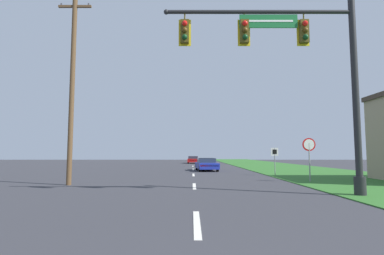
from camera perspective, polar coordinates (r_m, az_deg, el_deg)
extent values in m
cube|color=#2D6626|center=(32.99, 18.66, -7.54)|extent=(10.00, 110.00, 0.04)
cube|color=silver|center=(7.38, 0.65, -17.74)|extent=(0.16, 2.80, 0.01)
cube|color=silver|center=(15.28, 0.16, -11.11)|extent=(0.16, 2.80, 0.01)
cube|color=silver|center=(23.25, 0.00, -9.01)|extent=(0.16, 2.80, 0.01)
cube|color=silver|center=(31.24, -0.07, -7.99)|extent=(0.16, 2.80, 0.01)
cube|color=silver|center=(39.23, -0.11, -7.38)|extent=(0.16, 2.80, 0.01)
cylinder|color=#232326|center=(13.48, 29.08, -9.67)|extent=(0.44, 0.44, 0.70)
cylinder|color=#232326|center=(13.63, 28.43, 5.68)|extent=(0.26, 0.26, 7.95)
cylinder|color=#232326|center=(13.35, 12.36, 20.68)|extent=(7.57, 0.16, 0.16)
sphere|color=#232326|center=(13.11, -5.20, 21.08)|extent=(0.21, 0.21, 0.21)
cube|color=#196B33|center=(13.27, 14.08, 19.00)|extent=(2.35, 0.06, 0.55)
cube|color=white|center=(13.24, 14.12, 19.06)|extent=(1.98, 0.01, 0.08)
cylinder|color=#4C4214|center=(13.00, -1.65, 20.45)|extent=(0.06, 0.06, 0.35)
cube|color=yellow|center=(12.85, -1.65, 17.58)|extent=(0.50, 0.03, 1.11)
cube|color=#4C4214|center=(12.73, -1.66, 17.81)|extent=(0.34, 0.24, 0.95)
sphere|color=red|center=(12.72, -1.67, 19.24)|extent=(0.22, 0.22, 0.22)
sphere|color=#51380F|center=(12.60, -1.68, 18.06)|extent=(0.22, 0.22, 0.22)
sphere|color=#0F3D19|center=(12.49, -1.68, 16.85)|extent=(0.22, 0.22, 0.22)
cylinder|color=#4C4214|center=(13.17, 9.64, 20.17)|extent=(0.06, 0.06, 0.35)
cube|color=yellow|center=(13.03, 9.58, 17.33)|extent=(0.50, 0.03, 1.11)
cube|color=#4C4214|center=(12.90, 9.68, 17.56)|extent=(0.34, 0.24, 0.95)
sphere|color=red|center=(12.89, 9.78, 18.97)|extent=(0.22, 0.22, 0.22)
sphere|color=#51380F|center=(12.78, 9.80, 17.80)|extent=(0.22, 0.22, 0.22)
sphere|color=#0F3D19|center=(12.67, 9.82, 16.61)|extent=(0.22, 0.22, 0.22)
cylinder|color=#4C4214|center=(13.77, 20.21, 19.25)|extent=(0.06, 0.06, 0.35)
cube|color=yellow|center=(13.63, 20.09, 16.54)|extent=(0.50, 0.03, 1.11)
cube|color=#4C4214|center=(13.51, 20.30, 16.74)|extent=(0.34, 0.24, 0.95)
sphere|color=red|center=(13.50, 20.48, 18.07)|extent=(0.22, 0.22, 0.22)
sphere|color=#51380F|center=(13.39, 20.52, 16.95)|extent=(0.22, 0.22, 0.22)
sphere|color=#0F3D19|center=(13.29, 20.56, 15.81)|extent=(0.22, 0.22, 0.22)
cylinder|color=black|center=(30.79, 3.62, -7.43)|extent=(0.22, 0.64, 0.64)
cylinder|color=black|center=(30.61, 0.63, -7.46)|extent=(0.22, 0.64, 0.64)
cylinder|color=black|center=(27.58, 4.59, -7.71)|extent=(0.22, 0.64, 0.64)
cylinder|color=black|center=(27.37, 1.25, -7.75)|extent=(0.22, 0.64, 0.64)
cube|color=#1E2D9E|center=(29.07, 2.50, -7.23)|extent=(2.17, 4.78, 0.55)
cube|color=#283342|center=(29.17, 2.47, -6.27)|extent=(1.74, 2.07, 0.42)
cube|color=#1E2D9E|center=(29.17, 2.47, -5.92)|extent=(1.71, 2.03, 0.06)
cube|color=#B71414|center=(26.79, 3.12, -7.29)|extent=(1.67, 0.19, 0.14)
cylinder|color=black|center=(52.70, 0.78, -6.43)|extent=(0.22, 0.64, 0.64)
cylinder|color=black|center=(52.70, -0.97, -6.43)|extent=(0.22, 0.64, 0.64)
cylinder|color=black|center=(49.41, 0.85, -6.52)|extent=(0.22, 0.64, 0.64)
cylinder|color=black|center=(49.41, -1.01, -6.52)|extent=(0.22, 0.64, 0.64)
cube|color=#AD1414|center=(51.05, -0.09, -6.27)|extent=(1.82, 4.69, 0.55)
cube|color=#283342|center=(51.15, -0.09, -5.73)|extent=(1.60, 1.97, 0.42)
cube|color=#AD1414|center=(51.15, -0.09, -5.52)|extent=(1.57, 1.93, 0.06)
cube|color=#B71414|center=(48.73, -0.08, -6.26)|extent=(1.67, 0.06, 0.14)
cylinder|color=gray|center=(18.74, 21.20, -6.17)|extent=(0.07, 0.07, 2.20)
cylinder|color=red|center=(18.74, 21.10, -3.04)|extent=(0.76, 0.04, 0.76)
cylinder|color=white|center=(18.72, 21.13, -3.04)|extent=(0.61, 0.01, 0.61)
cylinder|color=gray|center=(23.29, 15.22, -6.29)|extent=(0.06, 0.06, 2.00)
cube|color=white|center=(23.28, 15.18, -4.49)|extent=(0.55, 0.04, 0.60)
cube|color=black|center=(23.26, 15.19, -4.49)|extent=(0.31, 0.01, 0.34)
cylinder|color=brown|center=(17.42, -22.14, 7.51)|extent=(0.26, 0.26, 10.59)
cube|color=brown|center=(18.84, -21.67, 20.68)|extent=(1.80, 0.12, 0.12)
cylinder|color=#333338|center=(19.16, -23.89, 20.70)|extent=(0.08, 0.08, 0.12)
cylinder|color=#333338|center=(18.65, -19.35, 21.29)|extent=(0.08, 0.08, 0.12)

